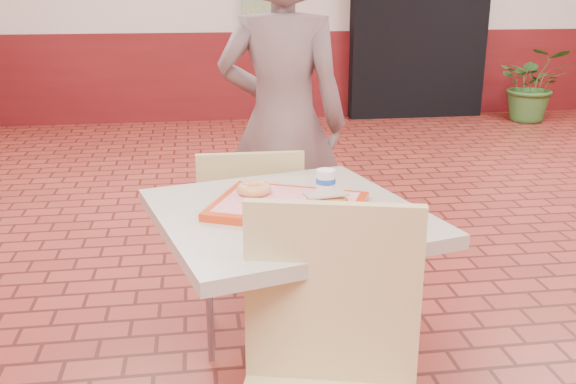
{
  "coord_description": "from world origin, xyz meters",
  "views": [
    {
      "loc": [
        -1.41,
        -2.47,
        1.52
      ],
      "look_at": [
        -1.13,
        -0.58,
        0.9
      ],
      "focal_mm": 40.0,
      "sensor_mm": 36.0,
      "label": 1
    }
  ],
  "objects": [
    {
      "name": "wainscot_band",
      "position": [
        0.0,
        0.0,
        0.5
      ],
      "size": [
        8.0,
        10.0,
        1.0
      ],
      "color": "#5E1213",
      "rests_on": "ground"
    },
    {
      "name": "corridor_doorway",
      "position": [
        1.2,
        4.88,
        1.1
      ],
      "size": [
        1.6,
        0.22,
        2.2
      ],
      "primitive_type": "cube",
      "color": "black",
      "rests_on": "ground"
    },
    {
      "name": "main_table",
      "position": [
        -1.13,
        -0.58,
        0.56
      ],
      "size": [
        0.79,
        0.79,
        0.84
      ],
      "rotation": [
        0.0,
        0.0,
        0.26
      ],
      "color": "#B1A88F",
      "rests_on": "ground"
    },
    {
      "name": "chair_main_front",
      "position": [
        -1.11,
        -1.11,
        0.56
      ],
      "size": [
        0.56,
        0.56,
        1.0
      ],
      "rotation": [
        0.0,
        0.0,
        -0.25
      ],
      "color": "#D4B97F",
      "rests_on": "ground"
    },
    {
      "name": "chair_main_back",
      "position": [
        -1.21,
        0.02,
        0.5
      ],
      "size": [
        0.42,
        0.42,
        0.9
      ],
      "rotation": [
        0.0,
        0.0,
        3.12
      ],
      "color": "tan",
      "rests_on": "ground"
    },
    {
      "name": "customer",
      "position": [
        -0.99,
        0.58,
        0.87
      ],
      "size": [
        0.72,
        0.56,
        1.74
      ],
      "primitive_type": "imported",
      "rotation": [
        0.0,
        0.0,
        2.89
      ],
      "color": "#715B57",
      "rests_on": "ground"
    },
    {
      "name": "serving_tray",
      "position": [
        -1.13,
        -0.58,
        0.85
      ],
      "size": [
        0.46,
        0.36,
        0.03
      ],
      "rotation": [
        0.0,
        0.0,
        -0.42
      ],
      "color": "red",
      "rests_on": "main_table"
    },
    {
      "name": "ring_donut",
      "position": [
        -1.23,
        -0.48,
        0.88
      ],
      "size": [
        0.14,
        0.14,
        0.04
      ],
      "primitive_type": "torus",
      "rotation": [
        0.0,
        0.0,
        -0.35
      ],
      "color": "#E49453",
      "rests_on": "serving_tray"
    },
    {
      "name": "long_john_donut",
      "position": [
        -1.03,
        -0.65,
        0.89
      ],
      "size": [
        0.16,
        0.1,
        0.05
      ],
      "rotation": [
        0.0,
        0.0,
        0.18
      ],
      "color": "#B57535",
      "rests_on": "serving_tray"
    },
    {
      "name": "paper_cup",
      "position": [
        -1.0,
        -0.52,
        0.91
      ],
      "size": [
        0.06,
        0.06,
        0.08
      ],
      "rotation": [
        0.0,
        0.0,
        0.12
      ],
      "color": "white",
      "rests_on": "serving_tray"
    },
    {
      "name": "potted_plant",
      "position": [
        2.43,
        4.4,
        0.43
      ],
      "size": [
        0.97,
        0.91,
        0.85
      ],
      "primitive_type": "imported",
      "rotation": [
        0.0,
        0.0,
        -0.41
      ],
      "color": "#376A2A",
      "rests_on": "ground"
    }
  ]
}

